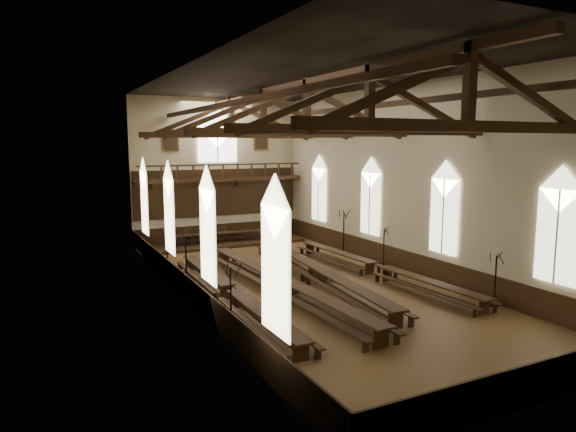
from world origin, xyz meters
name	(u,v)px	position (x,y,z in m)	size (l,w,h in m)	color
ground	(306,285)	(0.00, 0.00, 0.00)	(26.00, 26.00, 0.00)	brown
room_walls	(307,153)	(0.00, 0.00, 6.46)	(26.00, 26.00, 26.00)	#C1B192
wainscot_band	(306,273)	(0.00, 0.00, 0.60)	(12.00, 26.00, 1.20)	#321E0F
side_windows	(306,209)	(0.00, 0.00, 3.74)	(11.85, 19.80, 4.50)	white
end_window	(217,139)	(0.00, 12.90, 7.22)	(2.80, 0.12, 3.80)	white
minstrels_gallery	(219,186)	(0.00, 12.66, 3.91)	(11.80, 1.24, 3.70)	#351F11
portraits	(217,140)	(0.00, 12.90, 7.10)	(7.75, 0.09, 1.45)	brown
roof_trusses	(307,115)	(0.00, 0.00, 8.22)	(11.70, 25.70, 2.80)	#351F11
refectory_row_a	(231,291)	(-4.29, -1.08, 0.52)	(1.59, 14.10, 0.72)	#351F11
refectory_row_b	(281,282)	(-1.78, -0.89, 0.60)	(1.94, 15.08, 0.82)	#351F11
refectory_row_c	(318,270)	(0.82, 0.24, 0.58)	(2.32, 14.94, 0.79)	#351F11
refectory_row_d	(378,268)	(4.01, -0.43, 0.52)	(1.75, 14.12, 0.71)	#351F11
dais	(222,243)	(-0.36, 11.40, 0.10)	(11.40, 2.96, 0.20)	#321E0F
high_table	(221,234)	(-0.36, 11.40, 0.78)	(7.32, 1.25, 0.68)	#351F11
high_chairs	(218,233)	(-0.36, 12.12, 0.74)	(4.97, 0.48, 0.99)	#351F11
candelabrum_left_near	(231,312)	(-5.55, -4.44, 0.79)	(0.78, 0.74, 2.59)	black
candelabrum_left_mid	(187,275)	(-5.55, 1.48, 0.81)	(0.81, 0.76, 2.66)	black
candelabrum_left_far	(167,260)	(-5.55, 5.24, 0.73)	(0.73, 0.68, 2.40)	black
candelabrum_right_near	(495,290)	(5.55, -6.56, 0.72)	(0.71, 0.67, 2.36)	black
candelabrum_right_mid	(384,255)	(5.55, 1.14, 0.71)	(0.71, 0.67, 2.34)	black
candelabrum_right_far	(344,240)	(5.55, 5.24, 0.85)	(0.79, 0.85, 2.80)	black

